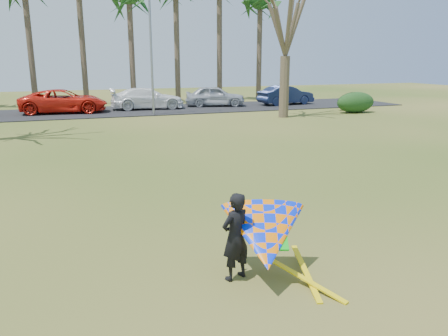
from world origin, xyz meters
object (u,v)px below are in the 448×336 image
object	(u,v)px
bare_tree_right	(287,14)
car_4	(215,96)
kite_flyer	(262,236)
streetlight	(153,49)
car_2	(64,101)
car_3	(147,98)
car_5	(286,95)

from	to	relation	value
bare_tree_right	car_4	distance (m)	9.87
kite_flyer	streetlight	bearing A→B (deg)	83.23
car_4	kite_flyer	size ratio (longest dim) A/B	2.01
bare_tree_right	kite_flyer	world-z (taller)	bare_tree_right
streetlight	kite_flyer	bearing A→B (deg)	-96.77
streetlight	car_2	xyz separation A→B (m)	(-5.97, 3.10, -3.58)
bare_tree_right	car_3	distance (m)	12.22
car_2	car_5	distance (m)	17.59
streetlight	car_4	bearing A→B (deg)	33.74
car_3	kite_flyer	xyz separation A→B (m)	(-2.88, -27.30, -0.02)
streetlight	bare_tree_right	bearing A→B (deg)	-27.03
bare_tree_right	car_5	distance (m)	9.74
streetlight	car_3	bearing A→B (deg)	89.05
bare_tree_right	car_5	world-z (taller)	bare_tree_right
car_5	car_3	bearing A→B (deg)	79.96
streetlight	kite_flyer	size ratio (longest dim) A/B	3.35
car_3	car_4	world-z (taller)	car_4
car_2	car_5	bearing A→B (deg)	-85.93
car_3	car_4	bearing A→B (deg)	-84.21
car_2	car_3	xyz separation A→B (m)	(6.03, 0.40, -0.03)
streetlight	car_4	size ratio (longest dim) A/B	1.67
bare_tree_right	kite_flyer	size ratio (longest dim) A/B	3.86
car_5	kite_flyer	size ratio (longest dim) A/B	1.99
car_4	car_5	bearing A→B (deg)	-83.04
car_5	kite_flyer	xyz separation A→B (m)	(-14.44, -26.71, 0.00)
kite_flyer	car_4	bearing A→B (deg)	72.98
car_3	kite_flyer	world-z (taller)	kite_flyer
car_4	car_3	bearing A→B (deg)	107.37
car_4	car_5	world-z (taller)	car_4
bare_tree_right	car_5	xyz separation A→B (m)	(3.78, 6.92, -5.72)
car_3	car_5	size ratio (longest dim) A/B	1.16
car_2	car_4	xyz separation A→B (m)	(11.58, 0.65, -0.01)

